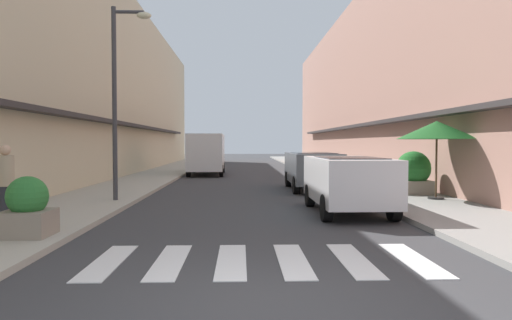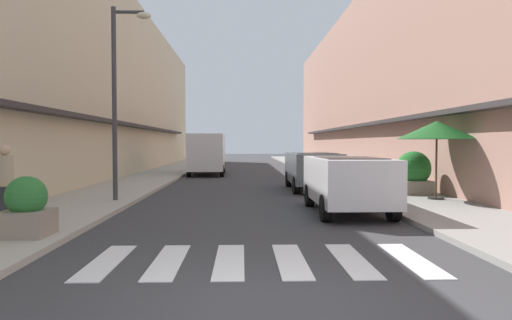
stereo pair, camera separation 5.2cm
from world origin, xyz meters
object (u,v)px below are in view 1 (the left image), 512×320
(street_lamp, at_px, (120,84))
(delivery_van, at_px, (207,151))
(cafe_umbrella, at_px, (437,130))
(planter_midblock, at_px, (413,173))
(planter_corner, at_px, (28,208))
(parked_car_near, at_px, (348,178))
(pedestrian_walking_near, at_px, (6,183))
(parked_car_mid, at_px, (312,167))

(street_lamp, bearing_deg, delivery_van, 82.95)
(cafe_umbrella, relative_size, planter_midblock, 1.66)
(delivery_van, bearing_deg, cafe_umbrella, -58.84)
(planter_corner, bearing_deg, parked_car_near, 26.70)
(delivery_van, bearing_deg, pedestrian_walking_near, -99.55)
(parked_car_near, height_order, parked_car_mid, same)
(street_lamp, xyz_separation_m, planter_midblock, (9.46, 1.45, -2.79))
(parked_car_mid, relative_size, planter_corner, 3.88)
(parked_car_near, bearing_deg, pedestrian_walking_near, -164.27)
(parked_car_mid, distance_m, delivery_van, 10.34)
(cafe_umbrella, xyz_separation_m, planter_corner, (-9.92, -5.42, -1.59))
(street_lamp, relative_size, pedestrian_walking_near, 3.44)
(street_lamp, bearing_deg, pedestrian_walking_near, -106.95)
(parked_car_mid, xyz_separation_m, pedestrian_walking_near, (-7.70, -8.24, 0.08))
(delivery_van, bearing_deg, parked_car_mid, -62.48)
(planter_midblock, bearing_deg, planter_corner, -144.61)
(parked_car_mid, bearing_deg, parked_car_near, -90.00)
(delivery_van, bearing_deg, planter_corner, -95.96)
(cafe_umbrella, distance_m, planter_midblock, 2.07)
(parked_car_near, xyz_separation_m, parked_car_mid, (-0.00, 6.07, 0.00))
(delivery_van, bearing_deg, planter_midblock, -56.11)
(parked_car_near, relative_size, delivery_van, 0.74)
(planter_midblock, bearing_deg, cafe_umbrella, -84.76)
(parked_car_near, distance_m, delivery_van, 15.97)
(parked_car_mid, bearing_deg, cafe_umbrella, -51.50)
(parked_car_near, xyz_separation_m, planter_midblock, (3.06, 3.57, -0.10))
(parked_car_near, relative_size, planter_corner, 3.64)
(cafe_umbrella, bearing_deg, planter_corner, -151.33)
(planter_corner, xyz_separation_m, pedestrian_walking_near, (-0.99, 1.21, 0.37))
(cafe_umbrella, distance_m, planter_corner, 11.41)
(cafe_umbrella, relative_size, planter_corner, 2.17)
(parked_car_mid, distance_m, planter_midblock, 3.95)
(planter_corner, bearing_deg, parked_car_mid, 54.58)
(delivery_van, relative_size, street_lamp, 0.94)
(parked_car_mid, bearing_deg, pedestrian_walking_near, -133.08)
(parked_car_near, distance_m, parked_car_mid, 6.07)
(street_lamp, height_order, planter_midblock, street_lamp)
(parked_car_mid, relative_size, planter_midblock, 2.97)
(parked_car_mid, bearing_deg, delivery_van, 117.52)
(parked_car_mid, distance_m, planter_corner, 11.59)
(street_lamp, height_order, cafe_umbrella, street_lamp)
(street_lamp, distance_m, planter_corner, 6.26)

